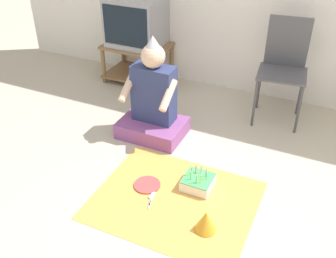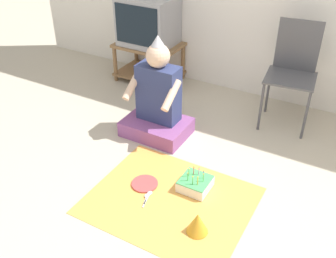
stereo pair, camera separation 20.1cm
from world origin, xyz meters
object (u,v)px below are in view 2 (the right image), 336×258
at_px(birthday_cake, 195,184).
at_px(paper_plate, 145,184).
at_px(party_hat_blue, 197,223).
at_px(tv, 148,21).
at_px(person_seated, 157,103).
at_px(folding_chair, 293,67).

height_order(birthday_cake, paper_plate, birthday_cake).
bearing_deg(birthday_cake, paper_plate, -157.23).
relative_size(birthday_cake, party_hat_blue, 1.43).
relative_size(birthday_cake, paper_plate, 1.08).
relative_size(tv, person_seated, 0.61).
bearing_deg(birthday_cake, tv, 131.87).
height_order(tv, person_seated, tv).
bearing_deg(folding_chair, birthday_cake, -103.15).
relative_size(person_seated, party_hat_blue, 5.98).
xyz_separation_m(tv, person_seated, (0.65, -0.91, -0.37)).
bearing_deg(folding_chair, person_seated, -140.11).
xyz_separation_m(folding_chair, paper_plate, (-0.66, -1.45, -0.54)).
bearing_deg(paper_plate, tv, 120.48).
bearing_deg(party_hat_blue, birthday_cake, 117.89).
xyz_separation_m(tv, paper_plate, (0.93, -1.58, -0.67)).
height_order(tv, folding_chair, folding_chair).
xyz_separation_m(folding_chair, party_hat_blue, (-0.11, -1.68, -0.47)).
distance_m(tv, birthday_cake, 2.02).
bearing_deg(party_hat_blue, tv, 129.36).
distance_m(tv, party_hat_blue, 2.41).
relative_size(tv, folding_chair, 0.59).
distance_m(person_seated, party_hat_blue, 1.24).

